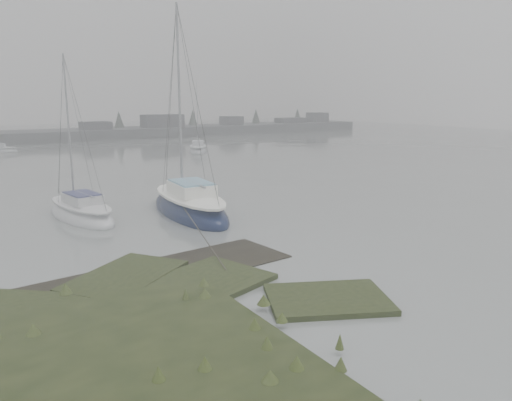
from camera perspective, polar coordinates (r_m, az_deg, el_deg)
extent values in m
plane|color=slate|center=(42.38, -20.13, 3.00)|extent=(160.00, 160.00, 0.00)
cube|color=#4C4F51|center=(81.04, -6.89, 7.93)|extent=(60.00, 8.00, 1.60)
cube|color=#424247|center=(74.58, -17.84, 7.74)|extent=(4.00, 3.00, 2.20)
cube|color=#424247|center=(77.66, -10.64, 8.53)|extent=(6.00, 3.00, 3.00)
cube|color=#424247|center=(82.86, -2.82, 8.74)|extent=(3.00, 3.00, 2.50)
cube|color=#424247|center=(89.38, 3.98, 8.78)|extent=(5.00, 3.00, 2.00)
cube|color=#424247|center=(93.02, 7.00, 9.09)|extent=(3.00, 3.00, 2.80)
cone|color=#384238|center=(77.54, -15.37, 8.61)|extent=(2.00, 2.00, 3.50)
cone|color=#384238|center=(81.86, -7.23, 9.08)|extent=(2.00, 2.00, 3.50)
cone|color=#384238|center=(87.62, -0.01, 9.34)|extent=(2.00, 2.00, 3.50)
cone|color=#384238|center=(92.72, 4.76, 9.44)|extent=(2.00, 2.00, 3.50)
ellipsoid|color=#0A1334|center=(25.99, -7.59, -1.23)|extent=(3.20, 8.19, 1.95)
ellipsoid|color=white|center=(25.82, -7.64, 0.46)|extent=(2.60, 7.13, 0.55)
cube|color=white|center=(25.42, -7.40, 1.39)|extent=(1.91, 2.87, 0.57)
cube|color=#76A6BF|center=(25.36, -7.42, 2.10)|extent=(1.78, 2.63, 0.09)
cylinder|color=#939399|center=(26.30, -8.75, 11.57)|extent=(0.13, 0.13, 9.17)
cylinder|color=#939399|center=(25.15, -7.23, 2.02)|extent=(0.33, 3.21, 0.10)
ellipsoid|color=silver|center=(26.29, -19.32, -1.73)|extent=(3.01, 6.34, 1.48)
ellipsoid|color=silver|center=(26.16, -19.41, -0.47)|extent=(2.48, 5.50, 0.42)
cube|color=silver|center=(25.86, -19.24, 0.23)|extent=(1.64, 2.28, 0.44)
cube|color=#151648|center=(25.81, -19.27, 0.76)|extent=(1.53, 2.09, 0.07)
cylinder|color=#939399|center=(26.40, -20.64, 7.86)|extent=(0.10, 0.10, 6.96)
cylinder|color=#939399|center=(25.65, -19.12, 0.71)|extent=(0.49, 2.41, 0.08)
ellipsoid|color=#ABB0B6|center=(55.20, -6.64, 5.63)|extent=(4.22, 5.96, 1.39)
ellipsoid|color=white|center=(55.14, -6.65, 6.20)|extent=(3.56, 5.13, 0.39)
cube|color=white|center=(54.86, -6.67, 6.54)|extent=(1.97, 2.30, 0.41)
cube|color=silver|center=(54.84, -6.67, 6.77)|extent=(1.82, 2.12, 0.07)
cylinder|color=#939399|center=(55.65, -6.73, 9.92)|extent=(0.09, 0.09, 6.54)
cylinder|color=#939399|center=(54.68, -6.67, 6.76)|extent=(1.08, 2.08, 0.07)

